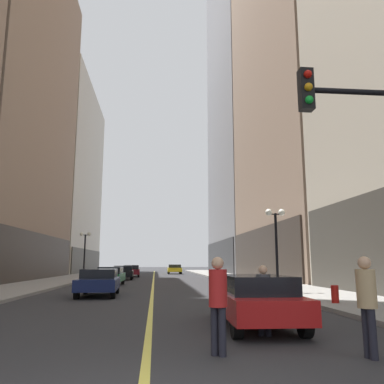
{
  "coord_description": "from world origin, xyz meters",
  "views": [
    {
      "loc": [
        0.12,
        -3.97,
        1.66
      ],
      "look_at": [
        3.25,
        29.85,
        7.73
      ],
      "focal_mm": 36.79,
      "sensor_mm": 36.0,
      "label": 1
    }
  ],
  "objects": [
    {
      "name": "street_lamp_left_far",
      "position": [
        -6.4,
        33.58,
        3.26
      ],
      "size": [
        1.06,
        0.36,
        4.43
      ],
      "color": "black",
      "rests_on": "ground"
    },
    {
      "name": "car_green",
      "position": [
        -3.08,
        25.49,
        0.72
      ],
      "size": [
        1.85,
        4.41,
        1.32
      ],
      "color": "#196038",
      "rests_on": "ground"
    },
    {
      "name": "sidewalk_left",
      "position": [
        -8.25,
        35.0,
        0.07
      ],
      "size": [
        4.5,
        78.0,
        0.15
      ],
      "primitive_type": "cube",
      "color": "gray",
      "rests_on": "ground"
    },
    {
      "name": "car_black",
      "position": [
        -2.9,
        35.1,
        0.72
      ],
      "size": [
        2.0,
        4.19,
        1.32
      ],
      "color": "black",
      "rests_on": "ground"
    },
    {
      "name": "fire_hydrant_right",
      "position": [
        6.9,
        10.72,
        0.4
      ],
      "size": [
        0.28,
        0.28,
        0.8
      ],
      "primitive_type": "cylinder",
      "color": "red",
      "rests_on": "ground"
    },
    {
      "name": "building_left_far",
      "position": [
        -17.5,
        60.0,
        14.93
      ],
      "size": [
        14.2,
        26.0,
        29.96
      ],
      "color": "#B7AD99",
      "rests_on": "ground"
    },
    {
      "name": "building_right_far",
      "position": [
        17.38,
        60.0,
        39.22
      ],
      "size": [
        13.94,
        26.0,
        78.61
      ],
      "color": "gray",
      "rests_on": "ground"
    },
    {
      "name": "pedestrian_in_red_jacket",
      "position": [
        1.29,
        3.41,
        1.03
      ],
      "size": [
        0.48,
        0.48,
        1.76
      ],
      "color": "black",
      "rests_on": "ground"
    },
    {
      "name": "car_navy",
      "position": [
        -2.66,
        16.51,
        0.72
      ],
      "size": [
        2.02,
        4.31,
        1.32
      ],
      "color": "#141E4C",
      "rests_on": "ground"
    },
    {
      "name": "car_maroon",
      "position": [
        -2.59,
        42.37,
        0.72
      ],
      "size": [
        2.09,
        4.65,
        1.32
      ],
      "color": "maroon",
      "rests_on": "ground"
    },
    {
      "name": "lane_centre_stripe",
      "position": [
        0.0,
        35.0,
        0.0
      ],
      "size": [
        0.16,
        70.0,
        0.01
      ],
      "primitive_type": "cube",
      "color": "#E5D64C",
      "rests_on": "ground"
    },
    {
      "name": "pedestrian_with_orange_bag",
      "position": [
        2.65,
        5.23,
        0.92
      ],
      "size": [
        0.42,
        0.42,
        1.59
      ],
      "color": "black",
      "rests_on": "ground"
    },
    {
      "name": "sidewalk_right",
      "position": [
        8.25,
        35.0,
        0.07
      ],
      "size": [
        4.5,
        78.0,
        0.15
      ],
      "primitive_type": "cube",
      "color": "gray",
      "rests_on": "ground"
    },
    {
      "name": "car_red",
      "position": [
        2.75,
        6.45,
        0.72
      ],
      "size": [
        1.9,
        4.64,
        1.32
      ],
      "color": "#B21919",
      "rests_on": "ground"
    },
    {
      "name": "pedestrian_in_tan_trench",
      "position": [
        3.9,
        2.95,
        1.03
      ],
      "size": [
        0.38,
        0.38,
        1.77
      ],
      "color": "black",
      "rests_on": "ground"
    },
    {
      "name": "car_yellow",
      "position": [
        2.9,
        53.21,
        0.72
      ],
      "size": [
        1.94,
        4.18,
        1.32
      ],
      "color": "yellow",
      "rests_on": "ground"
    },
    {
      "name": "ground_plane",
      "position": [
        0.0,
        35.0,
        0.0
      ],
      "size": [
        200.0,
        200.0,
        0.0
      ],
      "primitive_type": "plane",
      "color": "#2D2D30"
    },
    {
      "name": "street_lamp_right_mid",
      "position": [
        6.4,
        16.14,
        3.26
      ],
      "size": [
        1.06,
        0.36,
        4.43
      ],
      "color": "black",
      "rests_on": "ground"
    }
  ]
}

